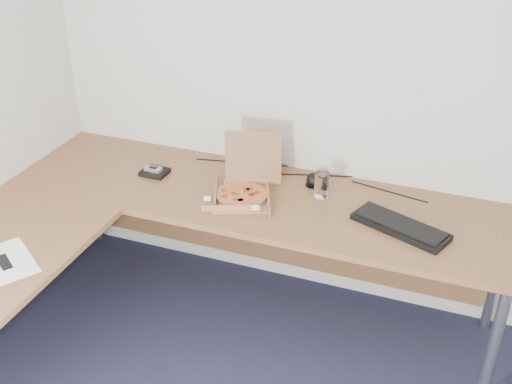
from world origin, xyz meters
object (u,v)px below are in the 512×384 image
at_px(keyboard, 400,227).
at_px(wallet, 155,172).
at_px(desk, 157,231).
at_px(drinking_glass, 322,185).
at_px(pizza_box, 243,191).

xyz_separation_m(keyboard, wallet, (-1.30, 0.08, -0.00)).
height_order(desk, wallet, wallet).
height_order(desk, drinking_glass, drinking_glass).
bearing_deg(pizza_box, desk, -147.61).
relative_size(drinking_glass, wallet, 0.95).
bearing_deg(drinking_glass, keyboard, -21.87).
distance_m(drinking_glass, wallet, 0.89).
distance_m(keyboard, wallet, 1.30).
bearing_deg(pizza_box, drinking_glass, 0.16).
height_order(keyboard, wallet, keyboard).
bearing_deg(desk, wallet, 119.18).
height_order(drinking_glass, keyboard, drinking_glass).
distance_m(desk, pizza_box, 0.48).
distance_m(desk, keyboard, 1.11).
bearing_deg(desk, drinking_glass, 39.83).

